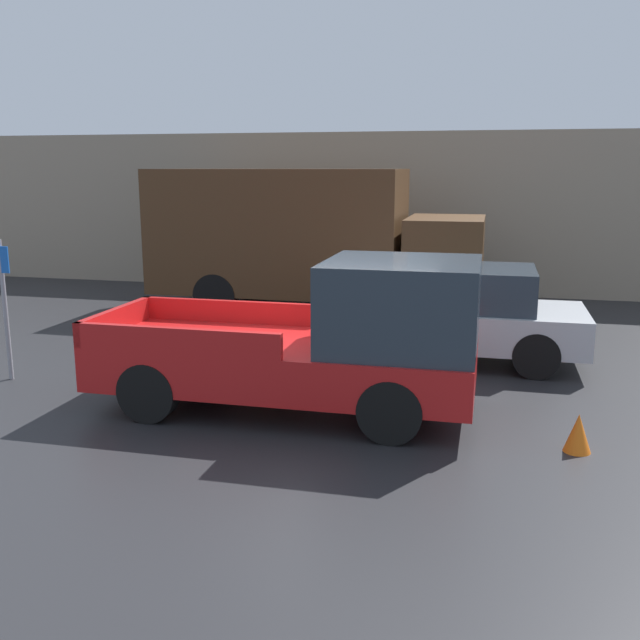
# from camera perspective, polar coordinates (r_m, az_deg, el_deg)

# --- Properties ---
(ground_plane) EXTENTS (60.00, 60.00, 0.00)m
(ground_plane) POSITION_cam_1_polar(r_m,az_deg,el_deg) (9.85, 1.41, -6.88)
(ground_plane) COLOR #232326
(building_wall) EXTENTS (28.00, 0.15, 4.10)m
(building_wall) POSITION_cam_1_polar(r_m,az_deg,el_deg) (18.63, 7.61, 8.45)
(building_wall) COLOR gray
(building_wall) RESTS_ON ground
(pickup_truck) EXTENTS (5.02, 2.01, 2.07)m
(pickup_truck) POSITION_cam_1_polar(r_m,az_deg,el_deg) (9.34, 0.30, -1.77)
(pickup_truck) COLOR red
(pickup_truck) RESTS_ON ground
(car) EXTENTS (4.33, 1.94, 1.59)m
(car) POSITION_cam_1_polar(r_m,az_deg,el_deg) (12.20, 10.72, 0.58)
(car) COLOR #B7BABF
(car) RESTS_ON ground
(delivery_truck) EXTENTS (7.26, 2.52, 3.17)m
(delivery_truck) POSITION_cam_1_polar(r_m,az_deg,el_deg) (16.03, -1.33, 6.75)
(delivery_truck) COLOR #472D19
(delivery_truck) RESTS_ON ground
(parking_sign) EXTENTS (0.30, 0.07, 2.16)m
(parking_sign) POSITION_cam_1_polar(r_m,az_deg,el_deg) (11.76, -23.94, 1.38)
(parking_sign) COLOR gray
(parking_sign) RESTS_ON ground
(traffic_cone) EXTENTS (0.31, 0.31, 0.45)m
(traffic_cone) POSITION_cam_1_polar(r_m,az_deg,el_deg) (8.77, 19.94, -8.49)
(traffic_cone) COLOR orange
(traffic_cone) RESTS_ON ground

